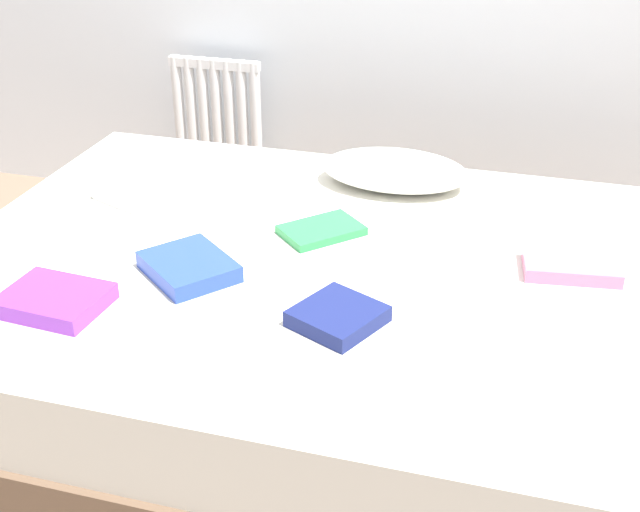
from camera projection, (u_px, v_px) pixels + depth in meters
name	position (u px, v px, depth m)	size (l,w,h in m)	color
ground_plane	(315.00, 408.00, 2.46)	(8.00, 8.00, 0.00)	#7F6651
bed	(315.00, 338.00, 2.34)	(2.00, 1.50, 0.50)	brown
radiator	(218.00, 125.00, 3.48)	(0.38, 0.04, 0.55)	white
pillow	(395.00, 170.00, 2.62)	(0.46, 0.28, 0.10)	white
textbook_navy	(338.00, 316.00, 1.93)	(0.18, 0.18, 0.04)	navy
textbook_white	(130.00, 193.00, 2.53)	(0.19, 0.13, 0.05)	white
textbook_purple	(54.00, 300.00, 1.99)	(0.24, 0.19, 0.04)	purple
textbook_green	(321.00, 230.00, 2.34)	(0.22, 0.15, 0.02)	green
textbook_blue	(189.00, 267.00, 2.13)	(0.23, 0.19, 0.04)	#2847B7
textbook_pink	(571.00, 266.00, 2.14)	(0.24, 0.15, 0.04)	pink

